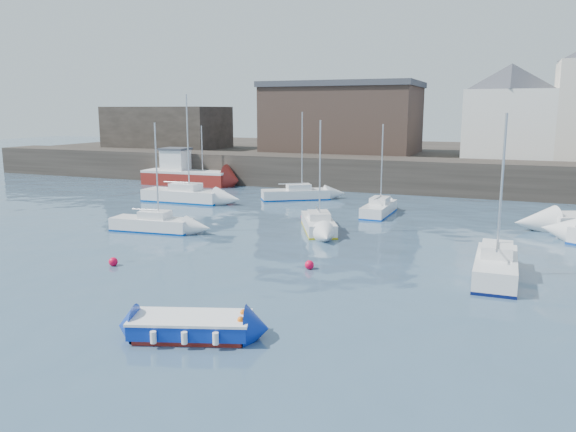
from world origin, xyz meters
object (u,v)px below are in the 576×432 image
at_px(sailboat_a, 152,224).
at_px(sailboat_b, 318,223).
at_px(sailboat_f, 379,208).
at_px(buoy_mid, 309,269).
at_px(buoy_near, 113,266).
at_px(sailboat_e, 183,195).
at_px(sailboat_h, 296,194).
at_px(buoy_far, 304,219).
at_px(sailboat_c, 496,266).
at_px(blue_dinghy, 191,326).
at_px(fishing_boat, 185,173).

relative_size(sailboat_a, sailboat_b, 0.98).
distance_m(sailboat_f, buoy_mid, 15.07).
bearing_deg(sailboat_f, buoy_mid, -89.72).
bearing_deg(sailboat_b, buoy_near, -120.25).
xyz_separation_m(sailboat_e, sailboat_h, (8.12, 4.66, -0.09)).
distance_m(sailboat_e, buoy_far, 12.19).
height_order(sailboat_f, buoy_near, sailboat_f).
xyz_separation_m(sailboat_h, buoy_near, (-0.88, -22.37, -0.47)).
xyz_separation_m(sailboat_c, buoy_near, (-17.29, -4.68, -0.56)).
distance_m(sailboat_a, buoy_far, 10.30).
bearing_deg(buoy_mid, sailboat_e, 137.90).
bearing_deg(sailboat_a, buoy_mid, -19.85).
xyz_separation_m(buoy_near, buoy_mid, (9.03, 3.01, 0.00)).
height_order(sailboat_c, sailboat_f, sailboat_c).
height_order(sailboat_a, buoy_mid, sailboat_a).
distance_m(sailboat_b, buoy_near, 13.18).
bearing_deg(sailboat_a, buoy_near, -68.34).
bearing_deg(sailboat_f, sailboat_h, 151.95).
xyz_separation_m(blue_dinghy, sailboat_e, (-15.39, 23.88, 0.15)).
bearing_deg(blue_dinghy, sailboat_a, 129.34).
distance_m(sailboat_e, buoy_mid, 21.93).
bearing_deg(sailboat_c, buoy_near, -164.84).
bearing_deg(fishing_boat, sailboat_b, -39.06).
relative_size(sailboat_c, sailboat_f, 1.13).
height_order(sailboat_a, sailboat_h, sailboat_h).
bearing_deg(sailboat_f, blue_dinghy, -91.91).
height_order(sailboat_b, sailboat_c, sailboat_c).
bearing_deg(sailboat_e, blue_dinghy, -57.20).
relative_size(sailboat_a, sailboat_e, 0.77).
distance_m(sailboat_a, sailboat_e, 11.26).
bearing_deg(sailboat_f, buoy_far, -141.03).
bearing_deg(buoy_near, sailboat_e, 112.24).
height_order(sailboat_c, buoy_near, sailboat_c).
height_order(fishing_boat, sailboat_h, sailboat_h).
relative_size(sailboat_e, sailboat_f, 1.34).
bearing_deg(sailboat_e, fishing_boat, 120.98).
distance_m(sailboat_c, buoy_far, 16.11).
relative_size(fishing_boat, buoy_mid, 20.72).
relative_size(blue_dinghy, sailboat_c, 0.58).
bearing_deg(buoy_mid, sailboat_h, 112.83).
xyz_separation_m(sailboat_c, sailboat_h, (-16.41, 17.69, -0.09)).
distance_m(sailboat_h, buoy_mid, 21.02).
bearing_deg(buoy_mid, fishing_boat, 132.20).
xyz_separation_m(blue_dinghy, sailboat_c, (9.14, 10.86, 0.14)).
bearing_deg(fishing_boat, sailboat_c, -36.75).
height_order(sailboat_e, sailboat_f, sailboat_e).
bearing_deg(fishing_boat, buoy_mid, -47.80).
xyz_separation_m(buoy_near, buoy_far, (4.50, 14.47, 0.00)).
height_order(fishing_boat, sailboat_f, sailboat_f).
height_order(sailboat_b, sailboat_h, sailboat_h).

